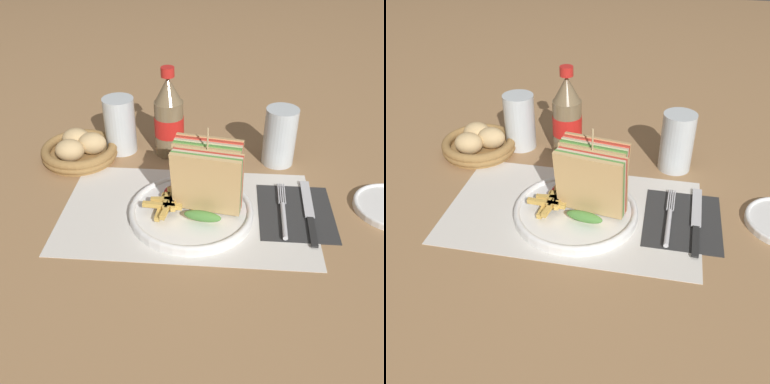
# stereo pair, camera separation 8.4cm
# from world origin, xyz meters

# --- Properties ---
(ground_plane) EXTENTS (4.00, 4.00, 0.00)m
(ground_plane) POSITION_xyz_m (0.00, 0.00, 0.00)
(ground_plane) COLOR #9E754C
(placemat) EXTENTS (0.48, 0.29, 0.00)m
(placemat) POSITION_xyz_m (-0.01, 0.02, 0.00)
(placemat) COLOR silver
(placemat) RESTS_ON ground_plane
(plate_main) EXTENTS (0.23, 0.23, 0.02)m
(plate_main) POSITION_xyz_m (-0.01, 0.01, 0.01)
(plate_main) COLOR white
(plate_main) RESTS_ON ground_plane
(club_sandwich) EXTENTS (0.13, 0.11, 0.16)m
(club_sandwich) POSITION_xyz_m (0.02, 0.02, 0.08)
(club_sandwich) COLOR tan
(club_sandwich) RESTS_ON plate_main
(fries_pile) EXTENTS (0.10, 0.10, 0.02)m
(fries_pile) POSITION_xyz_m (-0.05, 0.01, 0.03)
(fries_pile) COLOR gold
(fries_pile) RESTS_ON plate_main
(ketchup_blob) EXTENTS (0.04, 0.04, 0.02)m
(ketchup_blob) POSITION_xyz_m (-0.04, 0.05, 0.03)
(ketchup_blob) COLOR maroon
(ketchup_blob) RESTS_ON plate_main
(napkin) EXTENTS (0.14, 0.18, 0.00)m
(napkin) POSITION_xyz_m (0.19, 0.04, 0.00)
(napkin) COLOR #2D2D2D
(napkin) RESTS_ON ground_plane
(fork) EXTENTS (0.02, 0.17, 0.01)m
(fork) POSITION_xyz_m (0.17, 0.02, 0.01)
(fork) COLOR silver
(fork) RESTS_ON napkin
(knife) EXTENTS (0.02, 0.20, 0.00)m
(knife) POSITION_xyz_m (0.22, 0.03, 0.01)
(knife) COLOR black
(knife) RESTS_ON napkin
(coke_bottle_near) EXTENTS (0.07, 0.07, 0.20)m
(coke_bottle_near) POSITION_xyz_m (-0.07, 0.25, 0.09)
(coke_bottle_near) COLOR #7A6647
(coke_bottle_near) RESTS_ON ground_plane
(glass_near) EXTENTS (0.07, 0.07, 0.13)m
(glass_near) POSITION_xyz_m (0.17, 0.22, 0.06)
(glass_near) COLOR silver
(glass_near) RESTS_ON ground_plane
(glass_far) EXTENTS (0.07, 0.07, 0.13)m
(glass_far) POSITION_xyz_m (-0.19, 0.25, 0.06)
(glass_far) COLOR silver
(glass_far) RESTS_ON ground_plane
(bread_basket) EXTENTS (0.17, 0.17, 0.06)m
(bread_basket) POSITION_xyz_m (-0.27, 0.20, 0.02)
(bread_basket) COLOR olive
(bread_basket) RESTS_ON ground_plane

